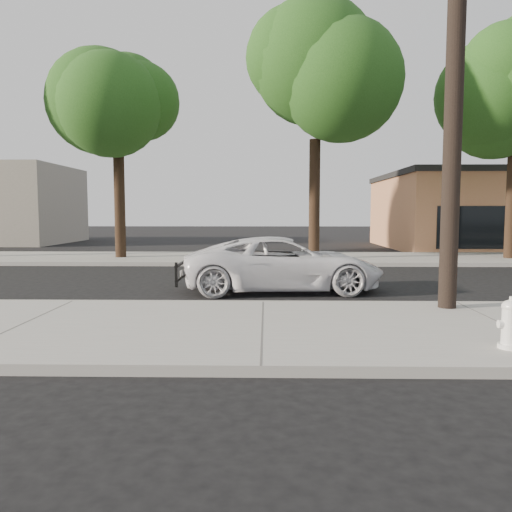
% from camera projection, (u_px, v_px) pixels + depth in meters
% --- Properties ---
extents(ground, '(120.00, 120.00, 0.00)m').
position_uv_depth(ground, '(264.00, 292.00, 12.51)').
color(ground, black).
rests_on(ground, ground).
extents(near_sidewalk, '(90.00, 4.40, 0.15)m').
position_uv_depth(near_sidewalk, '(262.00, 329.00, 8.23)').
color(near_sidewalk, gray).
rests_on(near_sidewalk, ground).
extents(far_sidewalk, '(90.00, 5.00, 0.15)m').
position_uv_depth(far_sidewalk, '(265.00, 258.00, 20.97)').
color(far_sidewalk, gray).
rests_on(far_sidewalk, ground).
extents(curb_near, '(90.00, 0.12, 0.16)m').
position_uv_depth(curb_near, '(263.00, 305.00, 10.42)').
color(curb_near, '#9E9B93').
rests_on(curb_near, ground).
extents(utility_pole, '(1.40, 0.34, 9.00)m').
position_uv_depth(utility_pole, '(455.00, 68.00, 9.34)').
color(utility_pole, black).
rests_on(utility_pole, near_sidewalk).
extents(tree_b, '(4.34, 4.20, 8.45)m').
position_uv_depth(tree_b, '(121.00, 109.00, 20.12)').
color(tree_b, black).
rests_on(tree_b, far_sidewalk).
extents(tree_c, '(4.96, 4.80, 9.55)m').
position_uv_depth(tree_c, '(321.00, 86.00, 19.48)').
color(tree_c, black).
rests_on(tree_c, far_sidewalk).
extents(police_cruiser, '(5.15, 2.68, 1.39)m').
position_uv_depth(police_cruiser, '(283.00, 264.00, 12.66)').
color(police_cruiser, white).
rests_on(police_cruiser, ground).
extents(fire_hydrant, '(0.35, 0.32, 0.67)m').
position_uv_depth(fire_hydrant, '(511.00, 325.00, 6.78)').
color(fire_hydrant, white).
rests_on(fire_hydrant, near_sidewalk).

